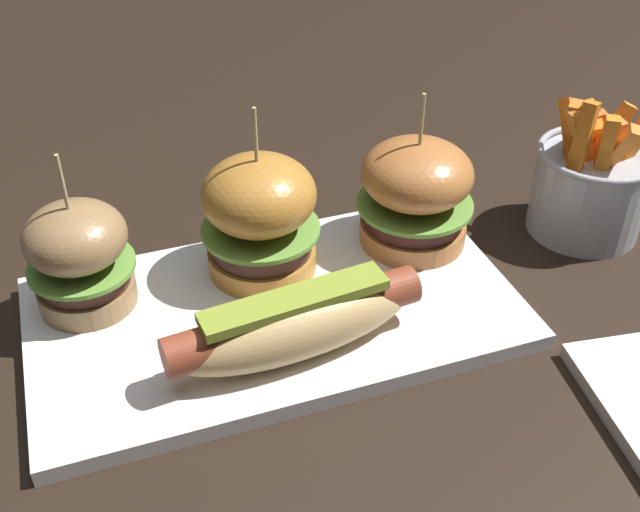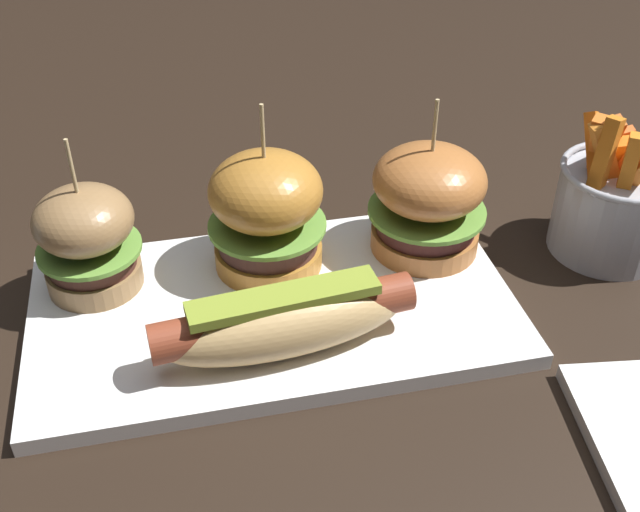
{
  "view_description": "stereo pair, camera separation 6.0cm",
  "coord_description": "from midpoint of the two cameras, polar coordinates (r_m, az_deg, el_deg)",
  "views": [
    {
      "loc": [
        -0.12,
        -0.46,
        0.41
      ],
      "look_at": [
        0.04,
        0.0,
        0.05
      ],
      "focal_mm": 43.22,
      "sensor_mm": 36.0,
      "label": 1
    },
    {
      "loc": [
        -0.07,
        -0.47,
        0.41
      ],
      "look_at": [
        0.04,
        0.0,
        0.05
      ],
      "focal_mm": 43.22,
      "sensor_mm": 36.0,
      "label": 2
    }
  ],
  "objects": [
    {
      "name": "slider_right",
      "position": [
        0.67,
        4.53,
        4.61
      ],
      "size": [
        0.1,
        0.1,
        0.14
      ],
      "color": "#AD6833",
      "rests_on": "platter_main"
    },
    {
      "name": "ground_plane",
      "position": [
        0.63,
        -6.08,
        -4.76
      ],
      "size": [
        3.0,
        3.0,
        0.0
      ],
      "primitive_type": "plane",
      "color": "black"
    },
    {
      "name": "slider_center",
      "position": [
        0.63,
        -7.21,
        2.91
      ],
      "size": [
        0.1,
        0.1,
        0.15
      ],
      "color": "#B2752D",
      "rests_on": "platter_main"
    },
    {
      "name": "hot_dog",
      "position": [
        0.56,
        -5.3,
        -5.16
      ],
      "size": [
        0.2,
        0.07,
        0.05
      ],
      "color": "tan",
      "rests_on": "platter_main"
    },
    {
      "name": "platter_main",
      "position": [
        0.63,
        -6.12,
        -4.28
      ],
      "size": [
        0.39,
        0.21,
        0.01
      ],
      "primitive_type": "cube",
      "color": "white",
      "rests_on": "ground"
    },
    {
      "name": "slider_left",
      "position": [
        0.63,
        -20.04,
        -0.1
      ],
      "size": [
        0.08,
        0.08,
        0.13
      ],
      "color": "olive",
      "rests_on": "platter_main"
    },
    {
      "name": "fries_bucket",
      "position": [
        0.74,
        17.18,
        5.0
      ],
      "size": [
        0.11,
        0.11,
        0.14
      ],
      "color": "#A8AAB2",
      "rests_on": "ground"
    }
  ]
}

